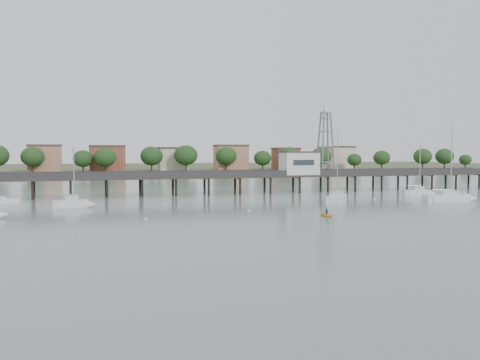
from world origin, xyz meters
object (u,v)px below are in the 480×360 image
object	(u,v)px
sailboat_d	(456,198)
yellow_dinghy	(327,216)
sailboat_e	(422,193)
sailboat_c	(338,198)
pier	(191,177)
sailboat_b	(78,204)
lattice_tower	(325,143)
white_tender	(7,201)

from	to	relation	value
sailboat_d	yellow_dinghy	bearing A→B (deg)	-147.57
sailboat_e	sailboat_c	world-z (taller)	sailboat_c
sailboat_e	yellow_dinghy	bearing A→B (deg)	-134.77
pier	sailboat_b	bearing A→B (deg)	-139.16
yellow_dinghy	sailboat_e	bearing A→B (deg)	35.52
pier	lattice_tower	world-z (taller)	lattice_tower
sailboat_c	yellow_dinghy	distance (m)	22.87
white_tender	pier	bearing A→B (deg)	2.78
sailboat_e	white_tender	bearing A→B (deg)	-177.28
sailboat_d	yellow_dinghy	xyz separation A→B (m)	(-33.15, -13.52, -0.63)
pier	sailboat_d	world-z (taller)	sailboat_d
sailboat_b	yellow_dinghy	world-z (taller)	sailboat_b
pier	sailboat_e	xyz separation A→B (m)	(45.05, -17.29, -3.14)
sailboat_c	white_tender	distance (m)	59.38
sailboat_e	yellow_dinghy	world-z (taller)	sailboat_e
sailboat_b	white_tender	bearing A→B (deg)	141.98
sailboat_c	sailboat_d	size ratio (longest dim) A/B	0.97
pier	white_tender	distance (m)	36.37
sailboat_e	sailboat_d	size ratio (longest dim) A/B	0.73
pier	lattice_tower	bearing A→B (deg)	0.00
sailboat_d	white_tender	size ratio (longest dim) A/B	3.68
sailboat_e	lattice_tower	bearing A→B (deg)	136.73
white_tender	yellow_dinghy	distance (m)	56.82
yellow_dinghy	sailboat_c	bearing A→B (deg)	57.13
white_tender	yellow_dinghy	bearing A→B (deg)	-48.35
lattice_tower	sailboat_b	world-z (taller)	lattice_tower
pier	sailboat_e	distance (m)	48.36
lattice_tower	sailboat_b	size ratio (longest dim) A/B	1.49
lattice_tower	sailboat_e	world-z (taller)	lattice_tower
lattice_tower	sailboat_c	bearing A→B (deg)	-110.97
sailboat_d	white_tender	xyz separation A→B (m)	(-78.66, 20.51, -0.17)
lattice_tower	yellow_dinghy	size ratio (longest dim) A/B	6.06
pier	lattice_tower	distance (m)	32.34
sailboat_b	white_tender	distance (m)	16.25
sailboat_d	pier	bearing A→B (deg)	156.16
lattice_tower	white_tender	world-z (taller)	lattice_tower
sailboat_e	white_tender	size ratio (longest dim) A/B	2.70
lattice_tower	white_tender	distance (m)	68.03
lattice_tower	sailboat_d	bearing A→B (deg)	-67.74
white_tender	sailboat_b	bearing A→B (deg)	-54.43
white_tender	sailboat_e	bearing A→B (deg)	-17.49
sailboat_d	white_tender	distance (m)	81.29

